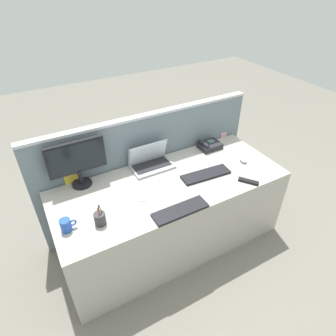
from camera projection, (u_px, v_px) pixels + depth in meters
ground_plane at (170, 239)px, 2.88m from camera, size 10.00×10.00×0.00m
desk at (171, 213)px, 2.67m from camera, size 2.01×0.81×0.72m
cubicle_divider at (148, 168)px, 2.86m from camera, size 2.16×0.08×1.17m
desktop_monitor at (77, 160)px, 2.31m from camera, size 0.47×0.17×0.41m
laptop at (150, 161)px, 2.63m from camera, size 0.38×0.24×0.22m
desk_phone at (209, 145)px, 2.90m from camera, size 0.22×0.16×0.09m
keyboard_main at (180, 210)px, 2.17m from camera, size 0.44×0.14×0.02m
keyboard_spare at (206, 174)px, 2.54m from camera, size 0.45×0.17×0.02m
computer_mouse_right_hand at (243, 160)px, 2.71m from camera, size 0.09×0.11×0.03m
pen_cup at (100, 219)px, 2.05m from camera, size 0.08×0.08×0.17m
cell_phone_white_slab at (145, 196)px, 2.31m from camera, size 0.12×0.14×0.01m
tv_remote at (248, 181)px, 2.46m from camera, size 0.14×0.16×0.02m
coffee_mug at (66, 225)px, 2.00m from camera, size 0.11×0.07×0.10m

